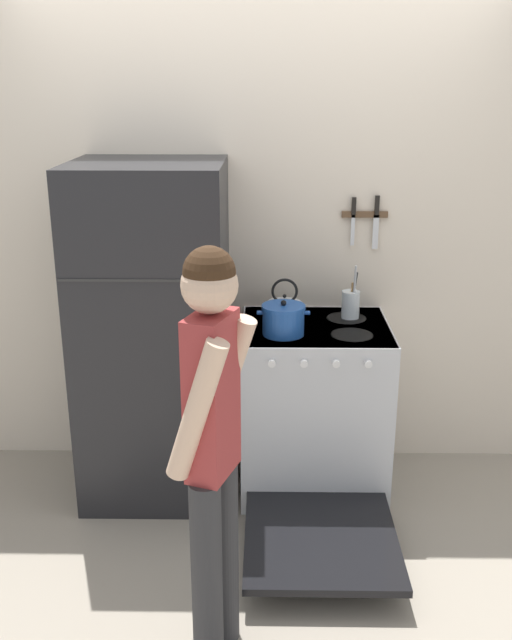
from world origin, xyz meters
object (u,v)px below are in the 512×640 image
Objects in this scene: utensil_jar at (351,304)px; person at (213,439)px; stove_range at (314,410)px; dutch_oven_pot at (283,320)px; tea_kettle at (285,307)px; refrigerator at (154,334)px.

person is at bearing -114.74° from utensil_jar.
dutch_oven_pot is at bearing -151.84° from stove_range.
dutch_oven_pot is at bearing -93.01° from tea_kettle.
person is (-0.28, -1.34, -0.06)m from tea_kettle.
stove_range is at bearing -1.08° from refrigerator.
tea_kettle is at bearing 132.89° from stove_range.
stove_range is 5.30× the size of dutch_oven_pot.
person is at bearing -101.74° from tea_kettle.
tea_kettle is (-0.15, 0.17, 0.51)m from stove_range.
refrigerator is at bearing -167.20° from tea_kettle.
dutch_oven_pot reaches higher than stove_range.
stove_range is at bearing -0.59° from person.
refrigerator is at bearing 37.61° from person.
utensil_jar reaches higher than stove_range.
refrigerator reaches higher than utensil_jar.
refrigerator is 7.73× the size of tea_kettle.
person is (-0.26, -1.08, -0.07)m from dutch_oven_pot.
tea_kettle is at bearing -179.09° from utensil_jar.
person is at bearing -103.74° from dutch_oven_pot.
person is (-0.62, -1.34, -0.07)m from utensil_jar.
refrigerator reaches higher than tea_kettle.
person reaches higher than stove_range.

